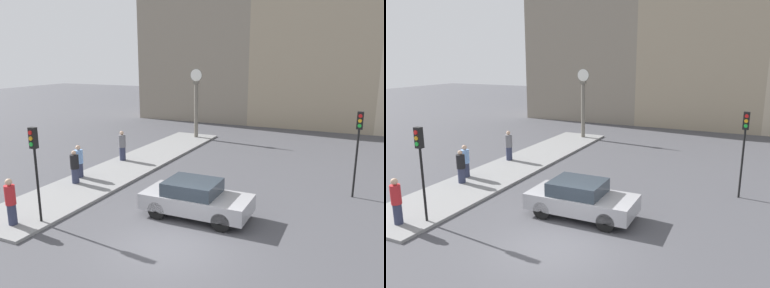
# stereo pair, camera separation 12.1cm
# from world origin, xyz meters

# --- Properties ---
(ground_plane) EXTENTS (120.00, 120.00, 0.00)m
(ground_plane) POSITION_xyz_m (0.00, 0.00, 0.00)
(ground_plane) COLOR #47474C
(sidewalk_corner) EXTENTS (3.34, 18.97, 0.11)m
(sidewalk_corner) POSITION_xyz_m (-6.36, 7.49, 0.06)
(sidewalk_corner) COLOR gray
(sidewalk_corner) RESTS_ON ground_plane
(building_row) EXTENTS (30.52, 5.00, 19.46)m
(building_row) POSITION_xyz_m (0.87, 25.10, 8.93)
(building_row) COLOR gray
(building_row) RESTS_ON ground_plane
(sedan_car) EXTENTS (4.20, 1.86, 1.45)m
(sedan_car) POSITION_xyz_m (-0.18, 2.57, 0.74)
(sedan_car) COLOR #9E9EA3
(sedan_car) RESTS_ON ground_plane
(traffic_light_near) EXTENTS (0.26, 0.24, 3.55)m
(traffic_light_near) POSITION_xyz_m (-5.15, -0.44, 2.67)
(traffic_light_near) COLOR black
(traffic_light_near) RESTS_ON sidewalk_corner
(traffic_light_far) EXTENTS (0.26, 0.24, 3.83)m
(traffic_light_far) POSITION_xyz_m (5.35, 7.33, 2.74)
(traffic_light_far) COLOR black
(traffic_light_far) RESTS_ON ground_plane
(street_clock) EXTENTS (0.96, 0.38, 5.15)m
(street_clock) POSITION_xyz_m (-5.97, 15.80, 2.73)
(street_clock) COLOR #666056
(street_clock) RESTS_ON sidewalk_corner
(pedestrian_black_jacket) EXTENTS (0.41, 0.41, 1.62)m
(pedestrian_black_jacket) POSITION_xyz_m (-6.97, 3.53, 0.91)
(pedestrian_black_jacket) COLOR #2D334C
(pedestrian_black_jacket) RESTS_ON sidewalk_corner
(pedestrian_grey_jacket) EXTENTS (0.42, 0.42, 1.76)m
(pedestrian_grey_jacket) POSITION_xyz_m (-7.28, 7.94, 0.98)
(pedestrian_grey_jacket) COLOR #2D334C
(pedestrian_grey_jacket) RESTS_ON sidewalk_corner
(pedestrian_blue_stripe) EXTENTS (0.43, 0.43, 1.66)m
(pedestrian_blue_stripe) POSITION_xyz_m (-7.42, 4.34, 0.93)
(pedestrian_blue_stripe) COLOR #2D334C
(pedestrian_blue_stripe) RESTS_ON sidewalk_corner
(pedestrian_red_top) EXTENTS (0.37, 0.37, 1.75)m
(pedestrian_red_top) POSITION_xyz_m (-5.87, -1.06, 0.99)
(pedestrian_red_top) COLOR #2D334C
(pedestrian_red_top) RESTS_ON sidewalk_corner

